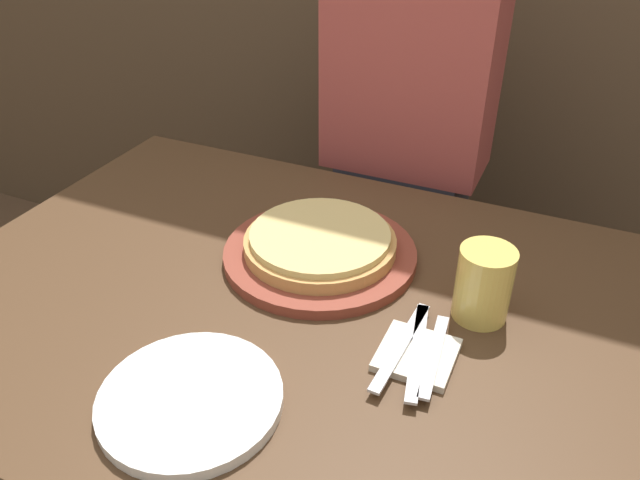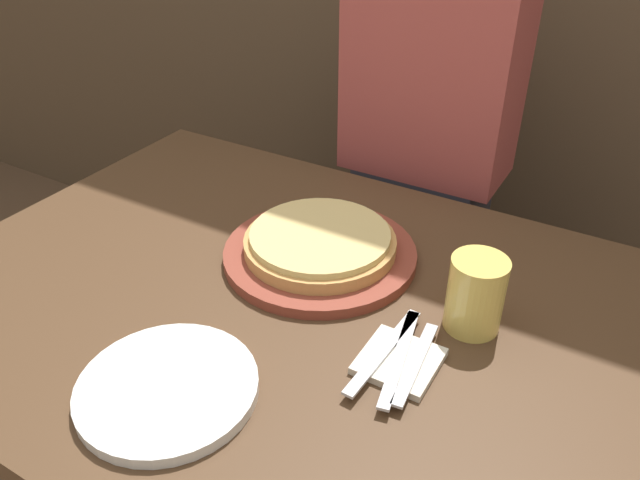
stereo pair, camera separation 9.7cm
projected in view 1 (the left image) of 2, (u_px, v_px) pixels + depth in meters
dining_table at (287, 445)px, 1.25m from camera, size 1.20×0.91×0.77m
pizza_on_board at (320, 247)px, 1.12m from camera, size 0.35×0.35×0.06m
beer_glass at (484, 281)px, 0.97m from camera, size 0.09×0.09×0.12m
dinner_plate at (191, 400)px, 0.84m from camera, size 0.25×0.25×0.02m
napkin_stack at (417, 355)px, 0.92m from camera, size 0.11×0.11×0.01m
fork at (401, 346)px, 0.92m from camera, size 0.03×0.21×0.00m
dinner_knife at (417, 350)px, 0.91m from camera, size 0.06×0.21×0.00m
spoon at (434, 355)px, 0.90m from camera, size 0.04×0.18×0.00m
diner_person at (402, 196)px, 1.56m from camera, size 0.37×0.20×1.34m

